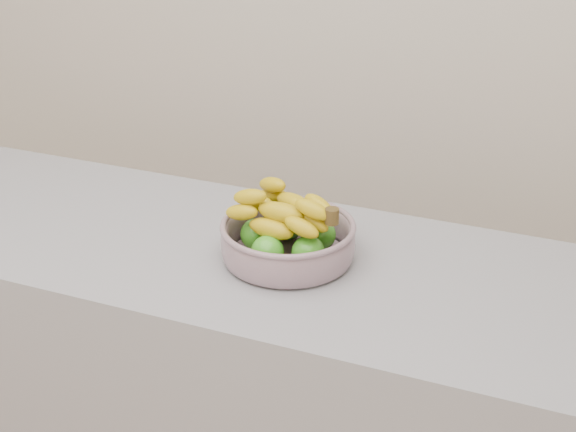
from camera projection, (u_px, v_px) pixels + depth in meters
name	position (u px, v px, depth m)	size (l,w,h in m)	color
counter	(214.00, 404.00, 1.96)	(2.00, 0.60, 0.90)	#919199
fruit_bowl	(288.00, 237.00, 1.68)	(0.28, 0.28, 0.15)	#9AA8B9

